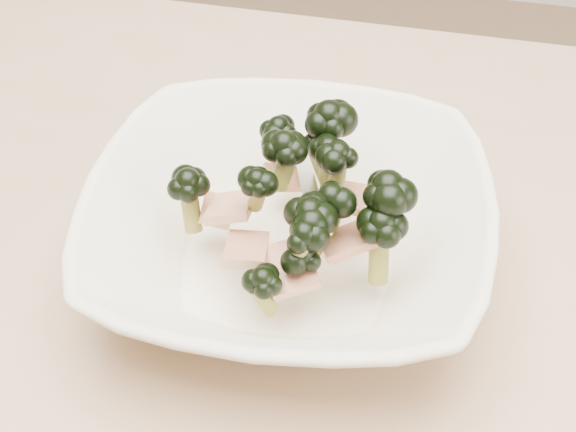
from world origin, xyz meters
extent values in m
cube|color=tan|center=(0.00, 0.00, 0.73)|extent=(1.20, 0.80, 0.04)
imported|color=#F1E7CC|center=(0.04, 0.01, 0.79)|extent=(0.33, 0.33, 0.07)
cylinder|color=olive|center=(0.12, 0.00, 0.81)|extent=(0.03, 0.02, 0.06)
ellipsoid|color=black|center=(0.12, 0.00, 0.85)|extent=(0.04, 0.04, 0.03)
cylinder|color=olive|center=(0.07, -0.04, 0.81)|extent=(0.02, 0.02, 0.04)
ellipsoid|color=black|center=(0.07, -0.04, 0.83)|extent=(0.03, 0.03, 0.03)
cylinder|color=olive|center=(0.08, 0.03, 0.82)|extent=(0.01, 0.02, 0.04)
ellipsoid|color=black|center=(0.08, 0.03, 0.85)|extent=(0.03, 0.03, 0.03)
cylinder|color=olive|center=(0.07, 0.04, 0.82)|extent=(0.02, 0.02, 0.04)
ellipsoid|color=black|center=(0.07, 0.04, 0.84)|extent=(0.03, 0.03, 0.03)
cylinder|color=olive|center=(0.12, -0.02, 0.80)|extent=(0.02, 0.03, 0.05)
ellipsoid|color=black|center=(0.12, -0.02, 0.83)|extent=(0.04, 0.04, 0.03)
cylinder|color=olive|center=(0.02, 0.07, 0.81)|extent=(0.02, 0.02, 0.04)
ellipsoid|color=black|center=(0.02, 0.07, 0.83)|extent=(0.03, 0.03, 0.03)
cylinder|color=olive|center=(0.07, -0.03, 0.82)|extent=(0.02, 0.02, 0.04)
ellipsoid|color=black|center=(0.07, -0.03, 0.84)|extent=(0.04, 0.04, 0.03)
cylinder|color=olive|center=(0.02, -0.01, 0.83)|extent=(0.02, 0.02, 0.03)
ellipsoid|color=black|center=(0.02, -0.01, 0.84)|extent=(0.03, 0.03, 0.02)
cylinder|color=olive|center=(0.04, -0.07, 0.79)|extent=(0.02, 0.02, 0.03)
ellipsoid|color=black|center=(0.04, -0.07, 0.81)|extent=(0.03, 0.03, 0.02)
cylinder|color=olive|center=(0.06, 0.07, 0.82)|extent=(0.02, 0.03, 0.06)
ellipsoid|color=black|center=(0.06, 0.07, 0.85)|extent=(0.04, 0.04, 0.03)
cylinder|color=olive|center=(0.06, 0.06, 0.81)|extent=(0.02, 0.02, 0.04)
ellipsoid|color=black|center=(0.06, 0.06, 0.83)|extent=(0.03, 0.03, 0.02)
cylinder|color=olive|center=(0.07, -0.04, 0.80)|extent=(0.02, 0.02, 0.03)
ellipsoid|color=black|center=(0.07, -0.04, 0.82)|extent=(0.03, 0.03, 0.02)
cylinder|color=olive|center=(0.08, -0.01, 0.82)|extent=(0.02, 0.02, 0.04)
ellipsoid|color=black|center=(0.08, -0.01, 0.84)|extent=(0.03, 0.03, 0.03)
cylinder|color=olive|center=(0.04, 0.03, 0.83)|extent=(0.02, 0.02, 0.04)
ellipsoid|color=black|center=(0.04, 0.03, 0.85)|extent=(0.04, 0.04, 0.03)
cylinder|color=olive|center=(-0.03, 0.00, 0.80)|extent=(0.02, 0.03, 0.04)
ellipsoid|color=black|center=(-0.03, 0.00, 0.83)|extent=(0.03, 0.03, 0.03)
cube|color=#9C3422|center=(0.08, 0.04, 0.80)|extent=(0.05, 0.04, 0.02)
cube|color=#9C3422|center=(0.03, 0.07, 0.79)|extent=(0.04, 0.04, 0.02)
cube|color=#9C3422|center=(-0.01, 0.01, 0.79)|extent=(0.03, 0.04, 0.02)
cube|color=#9C3422|center=(0.06, -0.04, 0.80)|extent=(0.05, 0.05, 0.02)
cube|color=#9C3422|center=(0.02, -0.04, 0.80)|extent=(0.04, 0.05, 0.02)
cube|color=#9C3422|center=(0.00, 0.00, 0.81)|extent=(0.04, 0.05, 0.03)
cube|color=#9C3422|center=(0.10, -0.01, 0.81)|extent=(0.06, 0.05, 0.02)
camera|label=1|loc=(0.15, -0.43, 1.21)|focal=50.00mm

